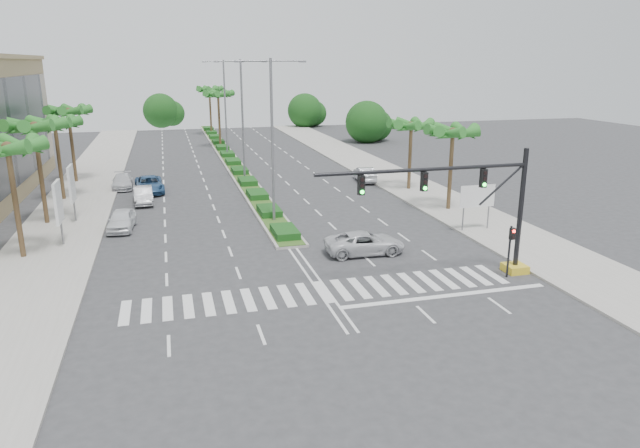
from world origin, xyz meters
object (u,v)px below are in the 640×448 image
object	(u,v)px
car_crossing	(365,243)
car_right	(365,174)
car_parked_b	(143,195)
car_parked_d	(122,181)
car_parked_c	(149,185)
car_parked_a	(122,220)

from	to	relation	value
car_crossing	car_right	world-z (taller)	car_right
car_parked_b	car_crossing	distance (m)	22.45
car_parked_d	car_parked_b	bearing A→B (deg)	-74.39
car_parked_b	car_right	world-z (taller)	car_right
car_parked_c	car_right	distance (m)	21.06
car_crossing	car_right	distance (m)	22.77
car_parked_a	car_right	xyz separation A→B (m)	(22.78, 11.77, 0.02)
car_parked_b	car_right	xyz separation A→B (m)	(21.50, 3.85, 0.02)
car_parked_d	car_crossing	bearing A→B (deg)	-58.18
car_parked_c	car_parked_d	world-z (taller)	car_parked_c
car_parked_a	car_right	size ratio (longest dim) A/B	0.95
car_parked_a	car_parked_d	bearing A→B (deg)	98.61
car_parked_b	car_parked_d	xyz separation A→B (m)	(-2.10, 6.92, -0.06)
car_parked_a	car_parked_c	bearing A→B (deg)	87.45
car_parked_a	car_parked_d	distance (m)	14.87
car_parked_c	car_parked_d	size ratio (longest dim) A/B	1.17
car_parked_b	car_right	size ratio (longest dim) A/B	0.97
car_parked_a	car_parked_b	bearing A→B (deg)	86.25
car_parked_c	car_parked_d	distance (m)	3.62
car_parked_b	car_parked_c	bearing A→B (deg)	80.91
car_right	car_parked_a	bearing A→B (deg)	34.55
car_parked_a	car_parked_b	world-z (taller)	car_parked_a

